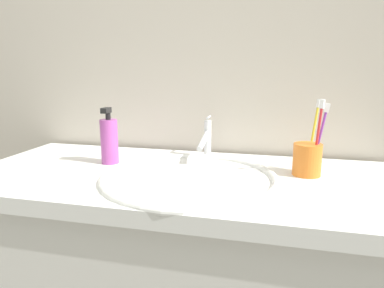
{
  "coord_description": "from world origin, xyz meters",
  "views": [
    {
      "loc": [
        0.25,
        -0.92,
        1.14
      ],
      "look_at": [
        0.03,
        -0.01,
        0.94
      ],
      "focal_mm": 32.9,
      "sensor_mm": 36.0,
      "label": 1
    }
  ],
  "objects_px": {
    "faucet": "(206,138)",
    "toothbrush_yellow": "(314,131)",
    "toothbrush_purple": "(320,134)",
    "soap_dispenser": "(109,140)",
    "toothbrush_red": "(318,133)",
    "toothbrush_cup": "(307,159)"
  },
  "relations": [
    {
      "from": "faucet",
      "to": "toothbrush_yellow",
      "type": "xyz_separation_m",
      "value": [
        0.33,
        -0.07,
        0.05
      ]
    },
    {
      "from": "toothbrush_purple",
      "to": "soap_dispenser",
      "type": "height_order",
      "value": "toothbrush_purple"
    },
    {
      "from": "toothbrush_yellow",
      "to": "toothbrush_red",
      "type": "relative_size",
      "value": 0.97
    },
    {
      "from": "toothbrush_cup",
      "to": "faucet",
      "type": "bearing_deg",
      "value": 158.99
    },
    {
      "from": "toothbrush_yellow",
      "to": "soap_dispenser",
      "type": "height_order",
      "value": "toothbrush_yellow"
    },
    {
      "from": "toothbrush_cup",
      "to": "soap_dispenser",
      "type": "xyz_separation_m",
      "value": [
        -0.59,
        -0.01,
        0.03
      ]
    },
    {
      "from": "toothbrush_purple",
      "to": "soap_dispenser",
      "type": "xyz_separation_m",
      "value": [
        -0.62,
        -0.02,
        -0.04
      ]
    },
    {
      "from": "faucet",
      "to": "toothbrush_yellow",
      "type": "bearing_deg",
      "value": -12.48
    },
    {
      "from": "toothbrush_cup",
      "to": "soap_dispenser",
      "type": "distance_m",
      "value": 0.6
    },
    {
      "from": "faucet",
      "to": "toothbrush_purple",
      "type": "distance_m",
      "value": 0.36
    },
    {
      "from": "toothbrush_yellow",
      "to": "soap_dispenser",
      "type": "relative_size",
      "value": 1.15
    },
    {
      "from": "soap_dispenser",
      "to": "toothbrush_cup",
      "type": "bearing_deg",
      "value": 1.41
    },
    {
      "from": "toothbrush_cup",
      "to": "toothbrush_purple",
      "type": "distance_m",
      "value": 0.08
    },
    {
      "from": "toothbrush_cup",
      "to": "toothbrush_red",
      "type": "distance_m",
      "value": 0.08
    },
    {
      "from": "faucet",
      "to": "toothbrush_red",
      "type": "bearing_deg",
      "value": -21.37
    },
    {
      "from": "toothbrush_purple",
      "to": "toothbrush_yellow",
      "type": "bearing_deg",
      "value": 107.74
    },
    {
      "from": "toothbrush_cup",
      "to": "toothbrush_purple",
      "type": "height_order",
      "value": "toothbrush_purple"
    },
    {
      "from": "faucet",
      "to": "toothbrush_cup",
      "type": "xyz_separation_m",
      "value": [
        0.31,
        -0.12,
        -0.02
      ]
    },
    {
      "from": "toothbrush_yellow",
      "to": "soap_dispenser",
      "type": "distance_m",
      "value": 0.62
    },
    {
      "from": "toothbrush_cup",
      "to": "toothbrush_purple",
      "type": "relative_size",
      "value": 0.45
    },
    {
      "from": "faucet",
      "to": "toothbrush_yellow",
      "type": "height_order",
      "value": "toothbrush_yellow"
    },
    {
      "from": "faucet",
      "to": "toothbrush_yellow",
      "type": "distance_m",
      "value": 0.34
    }
  ]
}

